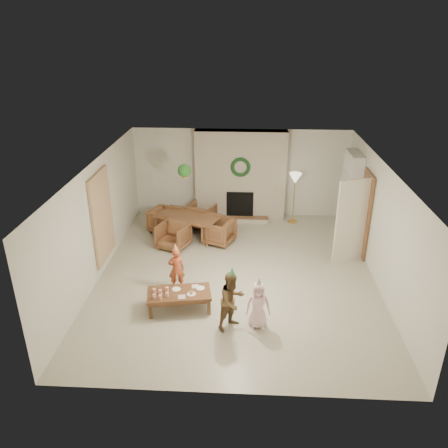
# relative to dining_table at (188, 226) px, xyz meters

# --- Properties ---
(floor) EXTENTS (7.00, 7.00, 0.00)m
(floor) POSITION_rel_dining_table_xyz_m (1.33, -1.91, -0.29)
(floor) COLOR #B7B29E
(floor) RESTS_ON ground
(ceiling) EXTENTS (7.00, 7.00, 0.00)m
(ceiling) POSITION_rel_dining_table_xyz_m (1.33, -1.91, 2.21)
(ceiling) COLOR white
(ceiling) RESTS_ON wall_back
(wall_back) EXTENTS (7.00, 0.00, 7.00)m
(wall_back) POSITION_rel_dining_table_xyz_m (1.33, 1.59, 0.96)
(wall_back) COLOR silver
(wall_back) RESTS_ON floor
(wall_front) EXTENTS (7.00, 0.00, 7.00)m
(wall_front) POSITION_rel_dining_table_xyz_m (1.33, -5.41, 0.96)
(wall_front) COLOR silver
(wall_front) RESTS_ON floor
(wall_left) EXTENTS (0.00, 7.00, 7.00)m
(wall_left) POSITION_rel_dining_table_xyz_m (-1.67, -1.91, 0.96)
(wall_left) COLOR silver
(wall_left) RESTS_ON floor
(wall_right) EXTENTS (0.00, 7.00, 7.00)m
(wall_right) POSITION_rel_dining_table_xyz_m (4.33, -1.91, 0.96)
(wall_right) COLOR silver
(wall_right) RESTS_ON floor
(fireplace_mass) EXTENTS (2.50, 0.40, 2.50)m
(fireplace_mass) POSITION_rel_dining_table_xyz_m (1.33, 1.39, 0.96)
(fireplace_mass) COLOR #5D2118
(fireplace_mass) RESTS_ON floor
(fireplace_hearth) EXTENTS (1.60, 0.30, 0.12)m
(fireplace_hearth) POSITION_rel_dining_table_xyz_m (1.33, 1.04, -0.23)
(fireplace_hearth) COLOR brown
(fireplace_hearth) RESTS_ON floor
(fireplace_firebox) EXTENTS (0.75, 0.12, 0.75)m
(fireplace_firebox) POSITION_rel_dining_table_xyz_m (1.33, 1.21, 0.16)
(fireplace_firebox) COLOR black
(fireplace_firebox) RESTS_ON floor
(fireplace_wreath) EXTENTS (0.54, 0.10, 0.54)m
(fireplace_wreath) POSITION_rel_dining_table_xyz_m (1.33, 1.16, 1.26)
(fireplace_wreath) COLOR #15391B
(fireplace_wreath) RESTS_ON fireplace_mass
(floor_lamp_base) EXTENTS (0.27, 0.27, 0.03)m
(floor_lamp_base) POSITION_rel_dining_table_xyz_m (2.82, 1.09, -0.27)
(floor_lamp_base) COLOR gold
(floor_lamp_base) RESTS_ON floor
(floor_lamp_post) EXTENTS (0.03, 0.03, 1.28)m
(floor_lamp_post) POSITION_rel_dining_table_xyz_m (2.82, 1.09, 0.38)
(floor_lamp_post) COLOR gold
(floor_lamp_post) RESTS_ON floor
(floor_lamp_shade) EXTENTS (0.34, 0.34, 0.29)m
(floor_lamp_shade) POSITION_rel_dining_table_xyz_m (2.82, 1.09, 0.99)
(floor_lamp_shade) COLOR beige
(floor_lamp_shade) RESTS_ON floor_lamp_post
(bookshelf_carcass) EXTENTS (0.30, 1.00, 2.20)m
(bookshelf_carcass) POSITION_rel_dining_table_xyz_m (4.17, 0.39, 0.81)
(bookshelf_carcass) COLOR white
(bookshelf_carcass) RESTS_ON floor
(bookshelf_shelf_a) EXTENTS (0.30, 0.92, 0.03)m
(bookshelf_shelf_a) POSITION_rel_dining_table_xyz_m (4.15, 0.39, 0.16)
(bookshelf_shelf_a) COLOR white
(bookshelf_shelf_a) RESTS_ON bookshelf_carcass
(bookshelf_shelf_b) EXTENTS (0.30, 0.92, 0.03)m
(bookshelf_shelf_b) POSITION_rel_dining_table_xyz_m (4.15, 0.39, 0.56)
(bookshelf_shelf_b) COLOR white
(bookshelf_shelf_b) RESTS_ON bookshelf_carcass
(bookshelf_shelf_c) EXTENTS (0.30, 0.92, 0.03)m
(bookshelf_shelf_c) POSITION_rel_dining_table_xyz_m (4.15, 0.39, 0.96)
(bookshelf_shelf_c) COLOR white
(bookshelf_shelf_c) RESTS_ON bookshelf_carcass
(bookshelf_shelf_d) EXTENTS (0.30, 0.92, 0.03)m
(bookshelf_shelf_d) POSITION_rel_dining_table_xyz_m (4.15, 0.39, 1.36)
(bookshelf_shelf_d) COLOR white
(bookshelf_shelf_d) RESTS_ON bookshelf_carcass
(books_row_lower) EXTENTS (0.20, 0.40, 0.24)m
(books_row_lower) POSITION_rel_dining_table_xyz_m (4.13, 0.24, 0.30)
(books_row_lower) COLOR #A23C1E
(books_row_lower) RESTS_ON bookshelf_shelf_a
(books_row_mid) EXTENTS (0.20, 0.44, 0.24)m
(books_row_mid) POSITION_rel_dining_table_xyz_m (4.13, 0.44, 0.70)
(books_row_mid) COLOR #244C86
(books_row_mid) RESTS_ON bookshelf_shelf_b
(books_row_upper) EXTENTS (0.20, 0.36, 0.22)m
(books_row_upper) POSITION_rel_dining_table_xyz_m (4.13, 0.29, 1.09)
(books_row_upper) COLOR #AE9D25
(books_row_upper) RESTS_ON bookshelf_shelf_c
(door_frame) EXTENTS (0.05, 0.86, 2.04)m
(door_frame) POSITION_rel_dining_table_xyz_m (4.29, -0.71, 0.73)
(door_frame) COLOR brown
(door_frame) RESTS_ON floor
(door_leaf) EXTENTS (0.77, 0.32, 2.00)m
(door_leaf) POSITION_rel_dining_table_xyz_m (3.91, -1.09, 0.71)
(door_leaf) COLOR beige
(door_leaf) RESTS_ON floor
(curtain_panel) EXTENTS (0.06, 1.20, 2.00)m
(curtain_panel) POSITION_rel_dining_table_xyz_m (-1.63, -1.71, 0.96)
(curtain_panel) COLOR beige
(curtain_panel) RESTS_ON wall_left
(dining_table) EXTENTS (1.87, 1.48, 0.58)m
(dining_table) POSITION_rel_dining_table_xyz_m (0.00, 0.00, 0.00)
(dining_table) COLOR brown
(dining_table) RESTS_ON floor
(dining_chair_near) EXTENTS (0.90, 0.91, 0.64)m
(dining_chair_near) POSITION_rel_dining_table_xyz_m (-0.28, -0.67, 0.03)
(dining_chair_near) COLOR brown
(dining_chair_near) RESTS_ON floor
(dining_chair_far) EXTENTS (0.90, 0.91, 0.64)m
(dining_chair_far) POSITION_rel_dining_table_xyz_m (0.28, 0.67, 0.03)
(dining_chair_far) COLOR brown
(dining_chair_far) RESTS_ON floor
(dining_chair_left) EXTENTS (0.91, 0.90, 0.64)m
(dining_chair_left) POSITION_rel_dining_table_xyz_m (-0.67, 0.28, 0.03)
(dining_chair_left) COLOR brown
(dining_chair_left) RESTS_ON floor
(dining_chair_right) EXTENTS (0.91, 0.90, 0.64)m
(dining_chair_right) POSITION_rel_dining_table_xyz_m (0.84, -0.34, 0.03)
(dining_chair_right) COLOR brown
(dining_chair_right) RESTS_ON floor
(hanging_plant_cord) EXTENTS (0.01, 0.01, 0.70)m
(hanging_plant_cord) POSITION_rel_dining_table_xyz_m (0.03, -0.41, 1.86)
(hanging_plant_cord) COLOR tan
(hanging_plant_cord) RESTS_ON ceiling
(hanging_plant_pot) EXTENTS (0.16, 0.16, 0.12)m
(hanging_plant_pot) POSITION_rel_dining_table_xyz_m (0.03, -0.41, 1.51)
(hanging_plant_pot) COLOR #A86736
(hanging_plant_pot) RESTS_ON hanging_plant_cord
(hanging_plant_foliage) EXTENTS (0.32, 0.32, 0.32)m
(hanging_plant_foliage) POSITION_rel_dining_table_xyz_m (0.03, -0.41, 1.63)
(hanging_plant_foliage) COLOR #1A4D19
(hanging_plant_foliage) RESTS_ON hanging_plant_pot
(coffee_table_top) EXTENTS (1.30, 0.82, 0.06)m
(coffee_table_top) POSITION_rel_dining_table_xyz_m (0.25, -3.26, 0.06)
(coffee_table_top) COLOR brown
(coffee_table_top) RESTS_ON floor
(coffee_table_apron) EXTENTS (1.20, 0.71, 0.07)m
(coffee_table_apron) POSITION_rel_dining_table_xyz_m (0.25, -3.26, -0.01)
(coffee_table_apron) COLOR brown
(coffee_table_apron) RESTS_ON floor
(coffee_leg_fl) EXTENTS (0.08, 0.08, 0.32)m
(coffee_leg_fl) POSITION_rel_dining_table_xyz_m (-0.24, -3.60, -0.13)
(coffee_leg_fl) COLOR brown
(coffee_leg_fl) RESTS_ON floor
(coffee_leg_fr) EXTENTS (0.08, 0.08, 0.32)m
(coffee_leg_fr) POSITION_rel_dining_table_xyz_m (0.84, -3.41, -0.13)
(coffee_leg_fr) COLOR brown
(coffee_leg_fr) RESTS_ON floor
(coffee_leg_bl) EXTENTS (0.08, 0.08, 0.32)m
(coffee_leg_bl) POSITION_rel_dining_table_xyz_m (-0.33, -3.12, -0.13)
(coffee_leg_bl) COLOR brown
(coffee_leg_bl) RESTS_ON floor
(coffee_leg_br) EXTENTS (0.08, 0.08, 0.32)m
(coffee_leg_br) POSITION_rel_dining_table_xyz_m (0.75, -2.92, -0.13)
(coffee_leg_br) COLOR brown
(coffee_leg_br) RESTS_ON floor
(cup_a) EXTENTS (0.08, 0.08, 0.08)m
(cup_a) POSITION_rel_dining_table_xyz_m (-0.18, -3.48, 0.13)
(cup_a) COLOR white
(cup_a) RESTS_ON coffee_table_top
(cup_b) EXTENTS (0.08, 0.08, 0.08)m
(cup_b) POSITION_rel_dining_table_xyz_m (-0.21, -3.30, 0.13)
(cup_b) COLOR white
(cup_b) RESTS_ON coffee_table_top
(cup_c) EXTENTS (0.08, 0.08, 0.08)m
(cup_c) POSITION_rel_dining_table_xyz_m (-0.06, -3.51, 0.13)
(cup_c) COLOR white
(cup_c) RESTS_ON coffee_table_top
(cup_d) EXTENTS (0.08, 0.08, 0.08)m
(cup_d) POSITION_rel_dining_table_xyz_m (-0.10, -3.33, 0.13)
(cup_d) COLOR white
(cup_d) RESTS_ON coffee_table_top
(cup_e) EXTENTS (0.08, 0.08, 0.08)m
(cup_e) POSITION_rel_dining_table_xyz_m (0.05, -3.41, 0.13)
(cup_e) COLOR white
(cup_e) RESTS_ON coffee_table_top
(cup_f) EXTENTS (0.08, 0.08, 0.08)m
(cup_f) POSITION_rel_dining_table_xyz_m (0.02, -3.23, 0.13)
(cup_f) COLOR white
(cup_f) RESTS_ON coffee_table_top
(plate_a) EXTENTS (0.20, 0.20, 0.01)m
(plate_a) POSITION_rel_dining_table_xyz_m (0.19, -3.16, 0.09)
(plate_a) COLOR white
(plate_a) RESTS_ON coffee_table_top
(plate_b) EXTENTS (0.20, 0.20, 0.01)m
(plate_b) POSITION_rel_dining_table_xyz_m (0.50, -3.31, 0.09)
(plate_b) COLOR white
(plate_b) RESTS_ON coffee_table_top
(plate_c) EXTENTS (0.20, 0.20, 0.01)m
(plate_c) POSITION_rel_dining_table_xyz_m (0.65, -3.09, 0.09)
(plate_c) COLOR white
(plate_c) RESTS_ON coffee_table_top
(food_scoop) EXTENTS (0.08, 0.08, 0.07)m
(food_scoop) POSITION_rel_dining_table_xyz_m (0.50, -3.31, 0.12)
(food_scoop) COLOR tan
(food_scoop) RESTS_ON plate_b
(napkin_left) EXTENTS (0.16, 0.16, 0.01)m
(napkin_left) POSITION_rel_dining_table_xyz_m (0.33, -3.42, 0.09)
(napkin_left) COLOR #D79EB5
(napkin_left) RESTS_ON coffee_table_top
(napkin_right) EXTENTS (0.16, 0.16, 0.01)m
(napkin_right) POSITION_rel_dining_table_xyz_m (0.55, -3.04, 0.09)
(napkin_right) COLOR #D79EB5
(napkin_right) RESTS_ON coffee_table_top
(child_red) EXTENTS (0.38, 0.29, 0.93)m
(child_red) POSITION_rel_dining_table_xyz_m (0.10, -2.54, 0.18)
(child_red) COLOR #AC4424
(child_red) RESTS_ON floor
(party_hat_red) EXTENTS (0.15, 0.15, 0.18)m
(party_hat_red) POSITION_rel_dining_table_xyz_m (0.10, -2.54, 0.68)
(party_hat_red) COLOR gold
(party_hat_red) RESTS_ON child_red
(child_plaid) EXTENTS (0.69, 0.68, 1.12)m
(child_plaid) POSITION_rel_dining_table_xyz_m (1.29, -3.77, 0.27)
(child_plaid) COLOR maroon
(child_plaid) RESTS_ON floor
(party_hat_plaid) EXTENTS (0.17, 0.17, 0.18)m
(party_hat_plaid) POSITION_rel_dining_table_xyz_m (1.29, -3.77, 0.87)
(party_hat_plaid) COLOR #439D51
(party_hat_plaid) RESTS_ON child_plaid
(child_pink) EXTENTS (0.45, 0.31, 0.91)m
(child_pink) POSITION_rel_dining_table_xyz_m (1.77, -3.73, 0.16)
(child_pink) COLOR #FECBD4
(child_pink) RESTS_ON floor
(party_hat_pink) EXTENTS (0.13, 0.13, 0.16)m
(party_hat_pink) POSITION_rel_dining_table_xyz_m (1.77, -3.73, 0.66)
(party_hat_pink) COLOR #AFAFB6
(party_hat_pink) RESTS_ON child_pink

